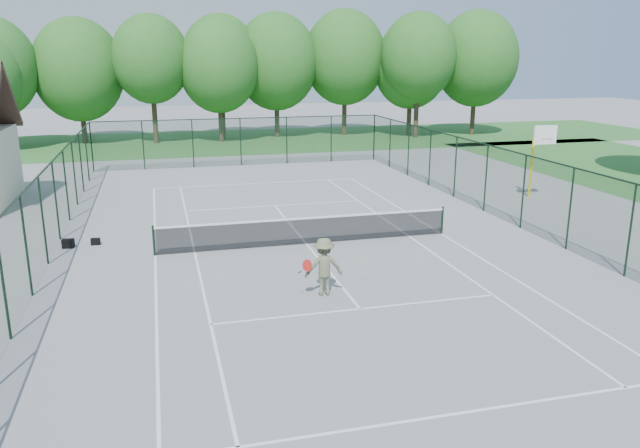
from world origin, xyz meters
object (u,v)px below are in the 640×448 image
at_px(tennis_net, 306,229).
at_px(basketball_goal, 539,147).
at_px(sports_bag_a, 68,244).
at_px(tennis_player, 324,267).

distance_m(tennis_net, basketball_goal, 13.56).
xyz_separation_m(tennis_net, basketball_goal, (12.62, 4.54, 1.99)).
relative_size(tennis_net, sports_bag_a, 26.84).
xyz_separation_m(tennis_net, sports_bag_a, (-8.55, 1.75, -0.41)).
bearing_deg(tennis_net, tennis_player, -97.74).
bearing_deg(tennis_net, sports_bag_a, 168.44).
bearing_deg(basketball_goal, tennis_player, -144.11).
distance_m(tennis_net, tennis_player, 5.14).
height_order(sports_bag_a, tennis_player, tennis_player).
bearing_deg(tennis_player, basketball_goal, 35.89).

